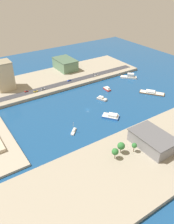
{
  "coord_description": "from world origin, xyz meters",
  "views": [
    {
      "loc": [
        -169.41,
        114.34,
        123.39
      ],
      "look_at": [
        -7.09,
        5.87,
        2.46
      ],
      "focal_mm": 36.88,
      "sensor_mm": 36.0,
      "label": 1
    }
  ],
  "objects_px": {
    "traffic_light_waterfront": "(93,75)",
    "pickup_red": "(26,91)",
    "sailboat_small_white": "(74,131)",
    "terminal_long_green": "(65,64)",
    "sedan_silver": "(43,89)",
    "van_white": "(96,75)",
    "warehouse_low_gray": "(152,140)",
    "ferry_white_commuter": "(129,76)",
    "yacht_sleek_gray": "(102,99)",
    "hatchback_blue": "(69,80)",
    "barge_flat_brown": "(152,93)",
    "taxi_yellow_cab": "(36,91)",
    "tugboat_red": "(107,89)",
    "catamaran_blue": "(111,116)",
    "office_block_beige": "(4,75)"
  },
  "relations": [
    {
      "from": "ferry_white_commuter",
      "to": "hatchback_blue",
      "type": "distance_m",
      "value": 80.78
    },
    {
      "from": "office_block_beige",
      "to": "van_white",
      "type": "height_order",
      "value": "office_block_beige"
    },
    {
      "from": "ferry_white_commuter",
      "to": "terminal_long_green",
      "type": "distance_m",
      "value": 90.96
    },
    {
      "from": "yacht_sleek_gray",
      "to": "hatchback_blue",
      "type": "height_order",
      "value": "hatchback_blue"
    },
    {
      "from": "hatchback_blue",
      "to": "van_white",
      "type": "bearing_deg",
      "value": -98.37
    },
    {
      "from": "catamaran_blue",
      "to": "office_block_beige",
      "type": "height_order",
      "value": "office_block_beige"
    },
    {
      "from": "sailboat_small_white",
      "to": "yacht_sleek_gray",
      "type": "xyz_separation_m",
      "value": [
        34.17,
        -56.99,
        0.51
      ]
    },
    {
      "from": "catamaran_blue",
      "to": "sedan_silver",
      "type": "distance_m",
      "value": 93.1
    },
    {
      "from": "catamaran_blue",
      "to": "hatchback_blue",
      "type": "relative_size",
      "value": 3.42
    },
    {
      "from": "yacht_sleek_gray",
      "to": "barge_flat_brown",
      "type": "bearing_deg",
      "value": -109.25
    },
    {
      "from": "taxi_yellow_cab",
      "to": "van_white",
      "type": "distance_m",
      "value": 85.62
    },
    {
      "from": "tugboat_red",
      "to": "sedan_silver",
      "type": "bearing_deg",
      "value": 61.04
    },
    {
      "from": "pickup_red",
      "to": "taxi_yellow_cab",
      "type": "relative_size",
      "value": 0.89
    },
    {
      "from": "sailboat_small_white",
      "to": "terminal_long_green",
      "type": "bearing_deg",
      "value": -26.35
    },
    {
      "from": "hatchback_blue",
      "to": "yacht_sleek_gray",
      "type": "bearing_deg",
      "value": -171.7
    },
    {
      "from": "tugboat_red",
      "to": "taxi_yellow_cab",
      "type": "relative_size",
      "value": 2.57
    },
    {
      "from": "sedan_silver",
      "to": "van_white",
      "type": "height_order",
      "value": "van_white"
    },
    {
      "from": "catamaran_blue",
      "to": "tugboat_red",
      "type": "distance_m",
      "value": 60.95
    },
    {
      "from": "terminal_long_green",
      "to": "catamaran_blue",
      "type": "bearing_deg",
      "value": 170.45
    },
    {
      "from": "warehouse_low_gray",
      "to": "ferry_white_commuter",
      "type": "bearing_deg",
      "value": -35.67
    },
    {
      "from": "tugboat_red",
      "to": "sedan_silver",
      "type": "height_order",
      "value": "sedan_silver"
    },
    {
      "from": "barge_flat_brown",
      "to": "pickup_red",
      "type": "distance_m",
      "value": 145.6
    },
    {
      "from": "traffic_light_waterfront",
      "to": "van_white",
      "type": "bearing_deg",
      "value": -69.45
    },
    {
      "from": "hatchback_blue",
      "to": "van_white",
      "type": "height_order",
      "value": "van_white"
    },
    {
      "from": "office_block_beige",
      "to": "pickup_red",
      "type": "xyz_separation_m",
      "value": [
        -22.14,
        -16.47,
        -15.55
      ]
    },
    {
      "from": "barge_flat_brown",
      "to": "sedan_silver",
      "type": "bearing_deg",
      "value": 54.78
    },
    {
      "from": "sailboat_small_white",
      "to": "warehouse_low_gray",
      "type": "distance_m",
      "value": 68.02
    },
    {
      "from": "van_white",
      "to": "traffic_light_waterfront",
      "type": "height_order",
      "value": "traffic_light_waterfront"
    },
    {
      "from": "pickup_red",
      "to": "sedan_silver",
      "type": "xyz_separation_m",
      "value": [
        -5.19,
        -18.47,
        -0.06
      ]
    },
    {
      "from": "pickup_red",
      "to": "sedan_silver",
      "type": "distance_m",
      "value": 19.19
    },
    {
      "from": "sailboat_small_white",
      "to": "van_white",
      "type": "relative_size",
      "value": 2.56
    },
    {
      "from": "warehouse_low_gray",
      "to": "taxi_yellow_cab",
      "type": "xyz_separation_m",
      "value": [
        140.98,
        39.42,
        -4.51
      ]
    },
    {
      "from": "hatchback_blue",
      "to": "tugboat_red",
      "type": "bearing_deg",
      "value": -145.13
    },
    {
      "from": "pickup_red",
      "to": "sedan_silver",
      "type": "height_order",
      "value": "pickup_red"
    },
    {
      "from": "sailboat_small_white",
      "to": "warehouse_low_gray",
      "type": "bearing_deg",
      "value": -143.42
    },
    {
      "from": "warehouse_low_gray",
      "to": "hatchback_blue",
      "type": "height_order",
      "value": "warehouse_low_gray"
    },
    {
      "from": "barge_flat_brown",
      "to": "terminal_long_green",
      "type": "distance_m",
      "value": 127.39
    },
    {
      "from": "ferry_white_commuter",
      "to": "taxi_yellow_cab",
      "type": "distance_m",
      "value": 125.42
    },
    {
      "from": "catamaran_blue",
      "to": "taxi_yellow_cab",
      "type": "distance_m",
      "value": 96.22
    },
    {
      "from": "barge_flat_brown",
      "to": "sedan_silver",
      "type": "height_order",
      "value": "sedan_silver"
    },
    {
      "from": "van_white",
      "to": "taxi_yellow_cab",
      "type": "bearing_deg",
      "value": 89.52
    },
    {
      "from": "traffic_light_waterfront",
      "to": "pickup_red",
      "type": "bearing_deg",
      "value": 84.15
    },
    {
      "from": "sailboat_small_white",
      "to": "traffic_light_waterfront",
      "type": "height_order",
      "value": "sailboat_small_white"
    },
    {
      "from": "yacht_sleek_gray",
      "to": "barge_flat_brown",
      "type": "distance_m",
      "value": 61.0
    },
    {
      "from": "van_white",
      "to": "tugboat_red",
      "type": "bearing_deg",
      "value": 165.26
    },
    {
      "from": "barge_flat_brown",
      "to": "pickup_red",
      "type": "relative_size",
      "value": 6.44
    },
    {
      "from": "sedan_silver",
      "to": "sailboat_small_white",
      "type": "bearing_deg",
      "value": 173.13
    },
    {
      "from": "yacht_sleek_gray",
      "to": "warehouse_low_gray",
      "type": "xyz_separation_m",
      "value": [
        -88.41,
        16.73,
        7.44
      ]
    },
    {
      "from": "hatchback_blue",
      "to": "taxi_yellow_cab",
      "type": "bearing_deg",
      "value": 95.81
    },
    {
      "from": "sailboat_small_white",
      "to": "office_block_beige",
      "type": "height_order",
      "value": "office_block_beige"
    }
  ]
}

